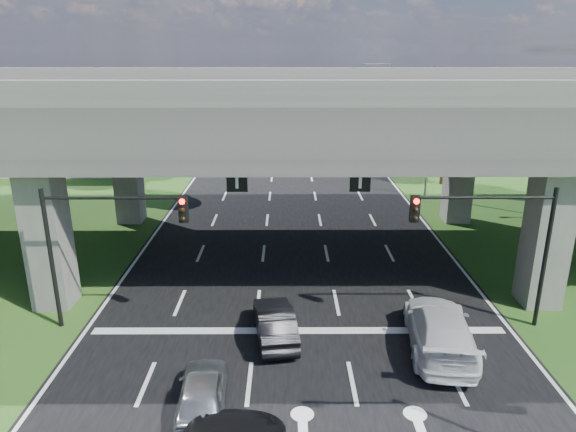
{
  "coord_description": "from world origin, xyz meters",
  "views": [
    {
      "loc": [
        -0.51,
        -15.19,
        11.08
      ],
      "look_at": [
        -0.41,
        9.36,
        3.12
      ],
      "focal_mm": 32.0,
      "sensor_mm": 36.0,
      "label": 1
    }
  ],
  "objects_px": {
    "signal_right": "(496,232)",
    "car_silver": "(203,392)",
    "streetlight_far": "(425,122)",
    "streetlight_beyond": "(386,102)",
    "car_dark": "(275,322)",
    "signal_left": "(102,233)",
    "car_white": "(440,329)"
  },
  "relations": [
    {
      "from": "signal_right",
      "to": "streetlight_far",
      "type": "distance_m",
      "value": 20.25
    },
    {
      "from": "car_silver",
      "to": "car_dark",
      "type": "height_order",
      "value": "car_dark"
    },
    {
      "from": "car_white",
      "to": "car_dark",
      "type": "bearing_deg",
      "value": 0.29
    },
    {
      "from": "signal_right",
      "to": "streetlight_far",
      "type": "xyz_separation_m",
      "value": [
        2.27,
        20.06,
        1.66
      ]
    },
    {
      "from": "streetlight_far",
      "to": "streetlight_beyond",
      "type": "xyz_separation_m",
      "value": [
        0.0,
        16.0,
        0.0
      ]
    },
    {
      "from": "streetlight_far",
      "to": "streetlight_beyond",
      "type": "height_order",
      "value": "same"
    },
    {
      "from": "streetlight_far",
      "to": "car_white",
      "type": "bearing_deg",
      "value": -102.16
    },
    {
      "from": "signal_left",
      "to": "signal_right",
      "type": "bearing_deg",
      "value": 0.0
    },
    {
      "from": "streetlight_beyond",
      "to": "car_silver",
      "type": "relative_size",
      "value": 2.57
    },
    {
      "from": "streetlight_beyond",
      "to": "car_white",
      "type": "bearing_deg",
      "value": -97.08
    },
    {
      "from": "car_silver",
      "to": "streetlight_far",
      "type": "bearing_deg",
      "value": -121.23
    },
    {
      "from": "signal_left",
      "to": "car_dark",
      "type": "xyz_separation_m",
      "value": [
        6.86,
        -0.94,
        -3.47
      ]
    },
    {
      "from": "signal_left",
      "to": "car_silver",
      "type": "height_order",
      "value": "signal_left"
    },
    {
      "from": "signal_right",
      "to": "streetlight_far",
      "type": "bearing_deg",
      "value": 83.53
    },
    {
      "from": "signal_left",
      "to": "car_white",
      "type": "distance_m",
      "value": 13.74
    },
    {
      "from": "car_silver",
      "to": "car_white",
      "type": "xyz_separation_m",
      "value": [
        8.58,
        3.58,
        0.18
      ]
    },
    {
      "from": "streetlight_far",
      "to": "car_dark",
      "type": "height_order",
      "value": "streetlight_far"
    },
    {
      "from": "signal_right",
      "to": "signal_left",
      "type": "distance_m",
      "value": 15.65
    },
    {
      "from": "streetlight_far",
      "to": "streetlight_beyond",
      "type": "distance_m",
      "value": 16.0
    },
    {
      "from": "car_dark",
      "to": "signal_right",
      "type": "bearing_deg",
      "value": 178.2
    },
    {
      "from": "signal_right",
      "to": "car_white",
      "type": "relative_size",
      "value": 1.04
    },
    {
      "from": "signal_left",
      "to": "streetlight_beyond",
      "type": "distance_m",
      "value": 40.3
    },
    {
      "from": "signal_left",
      "to": "car_dark",
      "type": "height_order",
      "value": "signal_left"
    },
    {
      "from": "streetlight_beyond",
      "to": "car_silver",
      "type": "bearing_deg",
      "value": -107.79
    },
    {
      "from": "streetlight_far",
      "to": "car_dark",
      "type": "xyz_separation_m",
      "value": [
        -11.06,
        -21.0,
        -5.13
      ]
    },
    {
      "from": "streetlight_far",
      "to": "car_white",
      "type": "height_order",
      "value": "streetlight_far"
    },
    {
      "from": "car_silver",
      "to": "car_dark",
      "type": "distance_m",
      "value": 4.91
    },
    {
      "from": "signal_left",
      "to": "streetlight_beyond",
      "type": "height_order",
      "value": "streetlight_beyond"
    },
    {
      "from": "signal_right",
      "to": "car_silver",
      "type": "bearing_deg",
      "value": -154.18
    },
    {
      "from": "signal_left",
      "to": "streetlight_beyond",
      "type": "relative_size",
      "value": 0.6
    },
    {
      "from": "streetlight_far",
      "to": "car_dark",
      "type": "bearing_deg",
      "value": -117.77
    },
    {
      "from": "streetlight_beyond",
      "to": "car_dark",
      "type": "bearing_deg",
      "value": -106.64
    }
  ]
}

